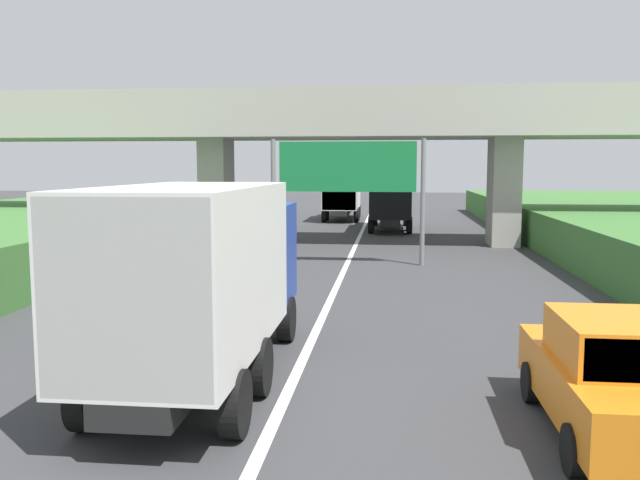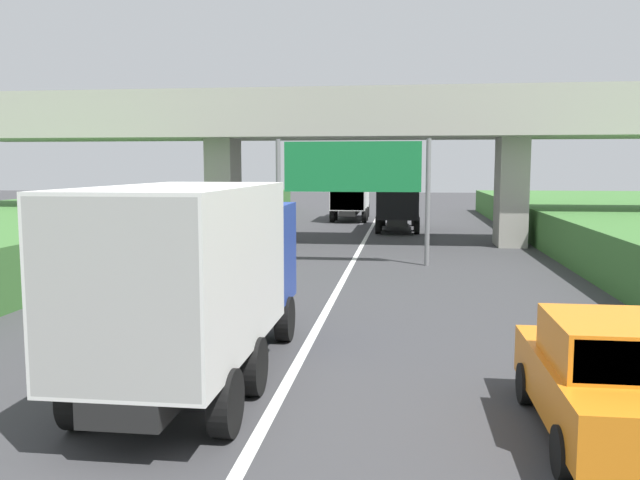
% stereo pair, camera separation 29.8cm
% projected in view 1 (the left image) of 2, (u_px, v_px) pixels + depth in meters
% --- Properties ---
extents(lane_centre_stripe, '(0.20, 98.35, 0.01)m').
position_uv_depth(lane_centre_stripe, '(346.00, 266.00, 24.86)').
color(lane_centre_stripe, white).
rests_on(lane_centre_stripe, ground).
extents(overpass_bridge, '(40.00, 4.80, 7.28)m').
position_uv_depth(overpass_bridge, '(357.00, 131.00, 31.45)').
color(overpass_bridge, '#ADA89E').
rests_on(overpass_bridge, ground).
extents(overhead_highway_sign, '(5.88, 0.18, 4.78)m').
position_uv_depth(overhead_highway_sign, '(347.00, 174.00, 24.88)').
color(overhead_highway_sign, slate).
rests_on(overhead_highway_sign, ground).
extents(truck_blue, '(2.44, 7.30, 3.44)m').
position_uv_depth(truck_blue, '(204.00, 272.00, 11.28)').
color(truck_blue, black).
rests_on(truck_blue, ground).
extents(truck_black, '(2.44, 7.30, 3.44)m').
position_uv_depth(truck_black, '(391.00, 197.00, 38.69)').
color(truck_black, black).
rests_on(truck_black, ground).
extents(truck_white, '(2.44, 7.30, 3.44)m').
position_uv_depth(truck_white, '(343.00, 192.00, 46.06)').
color(truck_white, black).
rests_on(truck_white, ground).
extents(car_orange, '(1.86, 4.10, 1.72)m').
position_uv_depth(car_orange, '(614.00, 377.00, 9.03)').
color(car_orange, orange).
rests_on(car_orange, ground).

